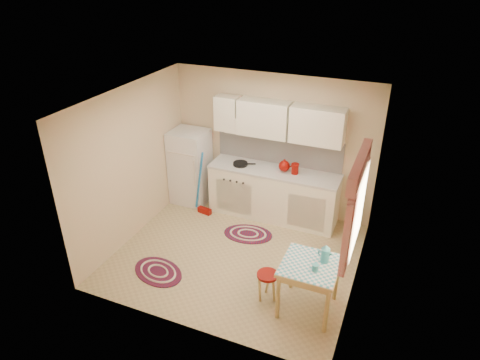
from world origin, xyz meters
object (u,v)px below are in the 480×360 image
(base_cabinets, at_px, (273,194))
(fridge, at_px, (190,167))
(table, at_px, (308,287))
(stool, at_px, (267,286))

(base_cabinets, bearing_deg, fridge, -178.22)
(base_cabinets, bearing_deg, table, -59.94)
(table, xyz_separation_m, stool, (-0.55, -0.03, -0.15))
(table, bearing_deg, base_cabinets, 120.06)
(table, bearing_deg, fridge, 144.87)
(fridge, distance_m, base_cabinets, 1.63)
(fridge, height_order, table, fridge)
(base_cabinets, distance_m, stool, 2.13)
(fridge, distance_m, stool, 3.02)
(base_cabinets, distance_m, table, 2.31)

